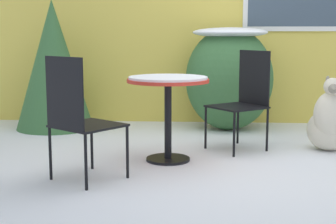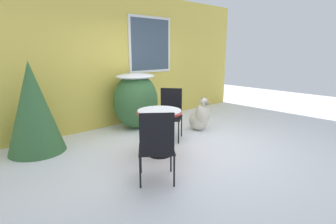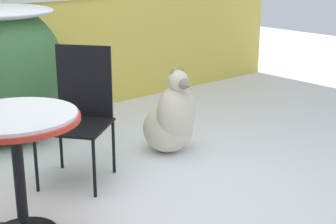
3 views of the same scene
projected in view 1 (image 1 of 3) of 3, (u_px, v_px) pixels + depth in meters
ground_plane at (242, 163)px, 4.72m from camera, size 16.00×16.00×0.00m
house_wall at (234, 4)px, 6.65m from camera, size 8.00×0.10×3.07m
shrub_left at (229, 76)px, 6.25m from camera, size 1.06×0.89×1.25m
evergreen_bush at (53, 65)px, 6.32m from camera, size 0.95×0.95×1.59m
patio_table at (168, 93)px, 4.72m from camera, size 0.75×0.75×0.79m
patio_chair_near_table at (244, 97)px, 5.23m from camera, size 0.67×0.67×1.01m
patio_chair_far_side at (79, 116)px, 4.06m from camera, size 0.67×0.67×1.01m
dog at (330, 123)px, 5.15m from camera, size 0.50×0.65×0.77m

